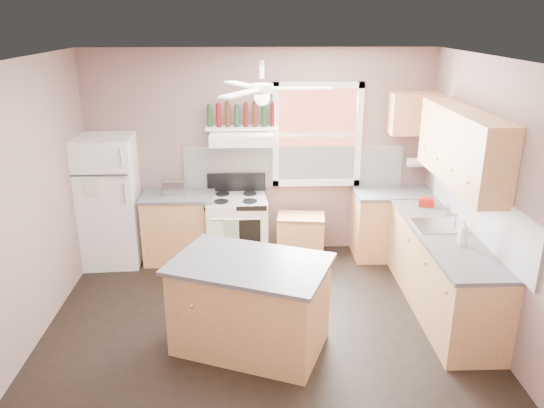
{
  "coord_description": "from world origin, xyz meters",
  "views": [
    {
      "loc": [
        -0.09,
        -4.79,
        3.06
      ],
      "look_at": [
        0.1,
        0.3,
        1.25
      ],
      "focal_mm": 35.0,
      "sensor_mm": 36.0,
      "label": 1
    }
  ],
  "objects_px": {
    "cart": "(301,237)",
    "island": "(250,306)",
    "stove": "(237,229)",
    "refrigerator": "(109,201)",
    "toaster": "(174,188)"
  },
  "relations": [
    {
      "from": "cart",
      "to": "island",
      "type": "distance_m",
      "value": 2.08
    },
    {
      "from": "stove",
      "to": "island",
      "type": "height_order",
      "value": "same"
    },
    {
      "from": "stove",
      "to": "cart",
      "type": "distance_m",
      "value": 0.85
    },
    {
      "from": "refrigerator",
      "to": "toaster",
      "type": "bearing_deg",
      "value": -0.15
    },
    {
      "from": "stove",
      "to": "cart",
      "type": "xyz_separation_m",
      "value": [
        0.84,
        0.0,
        -0.13
      ]
    },
    {
      "from": "toaster",
      "to": "cart",
      "type": "relative_size",
      "value": 0.46
    },
    {
      "from": "toaster",
      "to": "cart",
      "type": "bearing_deg",
      "value": -1.18
    },
    {
      "from": "refrigerator",
      "to": "cart",
      "type": "distance_m",
      "value": 2.52
    },
    {
      "from": "toaster",
      "to": "stove",
      "type": "relative_size",
      "value": 0.33
    },
    {
      "from": "stove",
      "to": "island",
      "type": "bearing_deg",
      "value": -88.22
    },
    {
      "from": "toaster",
      "to": "stove",
      "type": "bearing_deg",
      "value": -3.37
    },
    {
      "from": "refrigerator",
      "to": "toaster",
      "type": "relative_size",
      "value": 5.96
    },
    {
      "from": "refrigerator",
      "to": "cart",
      "type": "xyz_separation_m",
      "value": [
        2.46,
        -0.01,
        -0.53
      ]
    },
    {
      "from": "stove",
      "to": "island",
      "type": "xyz_separation_m",
      "value": [
        0.18,
        -1.96,
        0.0
      ]
    },
    {
      "from": "toaster",
      "to": "island",
      "type": "relative_size",
      "value": 0.21
    }
  ]
}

